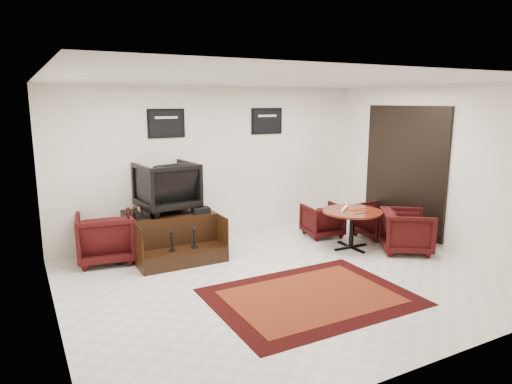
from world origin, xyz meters
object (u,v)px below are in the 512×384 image
at_px(shine_podium, 171,235).
at_px(table_chair_back, 322,218).
at_px(shine_chair, 167,184).
at_px(armchair_side, 105,235).
at_px(table_chair_window, 377,219).
at_px(table_chair_corner, 407,229).
at_px(meeting_table, 352,215).

distance_m(shine_podium, table_chair_back, 2.88).
distance_m(shine_chair, armchair_side, 1.27).
distance_m(armchair_side, table_chair_back, 3.93).
relative_size(table_chair_window, table_chair_corner, 0.86).
bearing_deg(shine_chair, table_chair_window, 159.02).
bearing_deg(table_chair_corner, table_chair_back, 59.78).
xyz_separation_m(shine_chair, meeting_table, (2.87, -1.33, -0.58)).
bearing_deg(shine_chair, armchair_side, -5.08).
height_order(meeting_table, table_chair_corner, table_chair_corner).
height_order(shine_podium, table_chair_back, shine_podium).
bearing_deg(armchair_side, meeting_table, 169.80).
height_order(shine_chair, table_chair_back, shine_chair).
bearing_deg(table_chair_corner, table_chair_window, 23.23).
bearing_deg(shine_podium, shine_chair, 90.00).
distance_m(shine_chair, meeting_table, 3.21).
distance_m(shine_podium, armchair_side, 1.05).
xyz_separation_m(shine_podium, table_chair_window, (3.73, -0.88, 0.02)).
distance_m(shine_podium, shine_chair, 0.86).
height_order(shine_chair, table_chair_window, shine_chair).
height_order(table_chair_window, table_chair_corner, table_chair_corner).
relative_size(armchair_side, table_chair_window, 1.26).
bearing_deg(shine_podium, meeting_table, -22.54).
height_order(meeting_table, table_chair_back, table_chair_back).
height_order(armchair_side, table_chair_window, armchair_side).
bearing_deg(shine_chair, table_chair_back, 164.48).
xyz_separation_m(table_chair_back, table_chair_window, (0.87, -0.52, 0.00)).
xyz_separation_m(shine_chair, table_chair_back, (2.86, -0.49, -0.83)).
relative_size(shine_chair, table_chair_corner, 1.16).
relative_size(table_chair_back, table_chair_window, 0.99).
bearing_deg(table_chair_window, shine_podium, 72.92).
xyz_separation_m(meeting_table, table_chair_back, (-0.01, 0.84, -0.25)).
distance_m(meeting_table, table_chair_back, 0.87).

